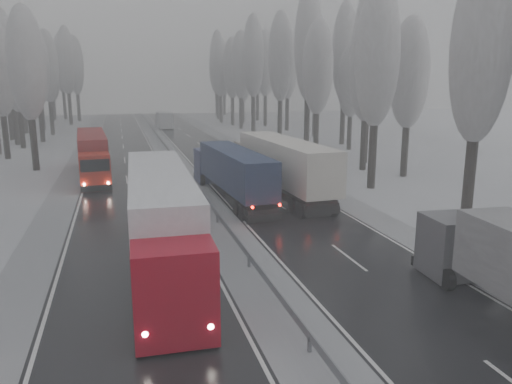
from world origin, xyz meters
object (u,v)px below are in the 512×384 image
box_truck_distant (164,120)px  truck_red_white (161,215)px  truck_red_red (92,152)px  truck_blue_box (231,170)px  truck_cream_box (280,162)px

box_truck_distant → truck_red_white: 73.21m
box_truck_distant → truck_red_white: bearing=-96.5°
box_truck_distant → truck_red_red: bearing=-104.2°
truck_red_white → truck_red_red: size_ratio=1.15×
box_truck_distant → truck_red_white: (-6.64, -72.90, 1.09)m
truck_blue_box → truck_red_white: bearing=-119.1°
box_truck_distant → truck_red_red: 48.32m
truck_cream_box → truck_red_red: 18.99m
truck_blue_box → box_truck_distant: 59.68m
box_truck_distant → truck_red_red: size_ratio=0.53×
truck_cream_box → truck_red_white: 16.96m
box_truck_distant → truck_red_red: (-10.85, -47.08, 0.75)m
truck_cream_box → truck_red_red: bearing=136.2°
truck_cream_box → truck_red_white: truck_red_white is taller
truck_cream_box → truck_red_red: truck_cream_box is taller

